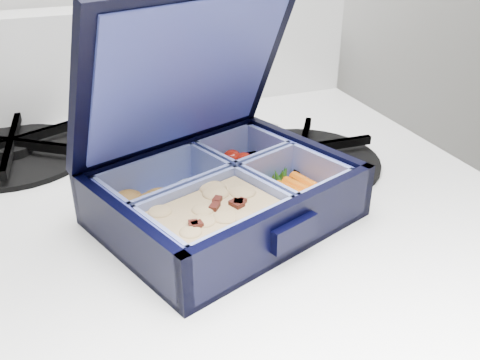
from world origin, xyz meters
name	(u,v)px	position (x,y,z in m)	size (l,w,h in m)	color
bento_box	(225,195)	(-0.04, 1.59, 1.00)	(0.23, 0.18, 0.06)	black
burner_grate	(302,153)	(0.09, 1.68, 0.99)	(0.19, 0.19, 0.03)	black
burner_grate_rear	(13,149)	(-0.24, 1.82, 0.98)	(0.19, 0.19, 0.02)	black
fork	(225,151)	(0.01, 1.74, 0.98)	(0.03, 0.20, 0.01)	#AEAEAE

